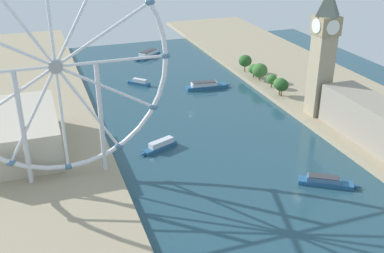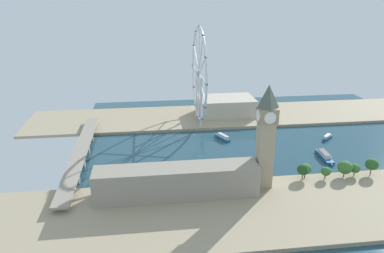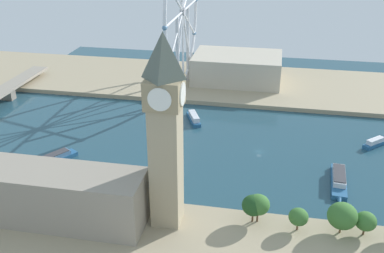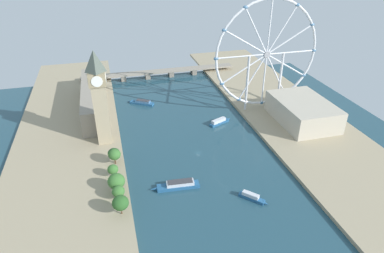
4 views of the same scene
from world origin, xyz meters
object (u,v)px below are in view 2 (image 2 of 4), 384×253
clock_tower (266,135)px  ferris_wheel (199,74)px  tour_boat_0 (325,156)px  tour_boat_3 (166,168)px  riverside_hall (226,106)px  river_bridge (80,153)px  parliament_block (177,182)px  tour_boat_4 (223,137)px  tour_boat_1 (327,137)px

clock_tower → ferris_wheel: 161.57m
ferris_wheel → tour_boat_0: ferris_wheel is taller
ferris_wheel → tour_boat_3: ferris_wheel is taller
riverside_hall → river_bridge: (-109.25, 159.33, -6.85)m
parliament_block → ferris_wheel: (166.43, -40.87, 44.00)m
parliament_block → tour_boat_0: 152.85m
river_bridge → tour_boat_3: (-32.65, -75.83, -4.49)m
parliament_block → tour_boat_3: size_ratio=4.27×
ferris_wheel → tour_boat_3: bearing=158.7°
tour_boat_0 → river_bridge: bearing=-92.3°
river_bridge → tour_boat_4: 143.40m
ferris_wheel → tour_boat_4: 78.25m
parliament_block → river_bridge: (81.29, 80.80, -8.09)m
tour_boat_0 → ferris_wheel: bearing=-133.3°
clock_tower → tour_boat_4: size_ratio=3.28×
clock_tower → river_bridge: (73.56, 148.55, -38.13)m
clock_tower → tour_boat_0: clock_tower is taller
ferris_wheel → tour_boat_3: (-117.79, 45.85, -56.59)m
ferris_wheel → tour_boat_4: size_ratio=4.47×
clock_tower → riverside_hall: (182.82, -10.78, -31.28)m
parliament_block → tour_boat_1: bearing=-58.9°
parliament_block → riverside_hall: bearing=-22.4°
clock_tower → parliament_block: 74.51m
tour_boat_3 → parliament_block: bearing=38.1°
ferris_wheel → tour_boat_1: bearing=-117.3°
riverside_hall → tour_boat_3: bearing=149.5°
parliament_block → river_bridge: size_ratio=0.62×
ferris_wheel → river_bridge: size_ratio=0.56×
riverside_hall → tour_boat_0: (-135.55, -63.56, -11.00)m
parliament_block → riverside_hall: (190.54, -78.53, -1.24)m
river_bridge → tour_boat_1: 249.06m
tour_boat_0 → tour_boat_4: size_ratio=1.47×
tour_boat_1 → tour_boat_0: bearing=-161.9°
river_bridge → tour_boat_4: size_ratio=7.95×
tour_boat_0 → tour_boat_4: tour_boat_0 is taller
clock_tower → river_bridge: size_ratio=0.41×
tour_boat_3 → tour_boat_1: bearing=139.2°
ferris_wheel → clock_tower: bearing=-170.4°
tour_boat_4 → ferris_wheel: bearing=-4.6°
clock_tower → tour_boat_0: size_ratio=2.23×
clock_tower → tour_boat_0: (47.27, -74.34, -42.27)m
clock_tower → parliament_block: clock_tower is taller
riverside_hall → river_bridge: size_ratio=0.34×
riverside_hall → tour_boat_0: riverside_hall is taller
riverside_hall → tour_boat_3: size_ratio=2.38×
tour_boat_4 → tour_boat_1: bearing=-120.8°
river_bridge → tour_boat_1: bearing=-85.5°
tour_boat_4 → clock_tower: bearing=161.4°
riverside_hall → clock_tower: bearing=176.6°
river_bridge → tour_boat_3: bearing=-113.3°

